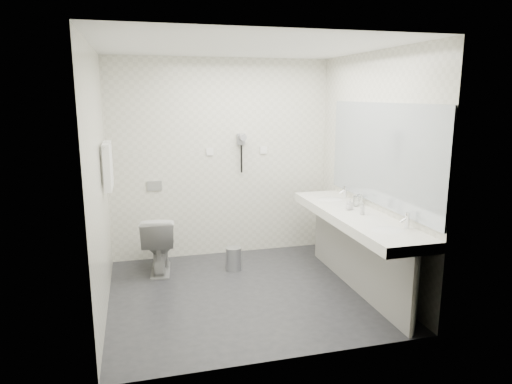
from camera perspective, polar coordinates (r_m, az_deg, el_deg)
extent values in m
plane|color=#27282D|center=(4.99, -1.25, -12.32)|extent=(2.80, 2.80, 0.00)
plane|color=white|center=(4.57, -1.40, 17.58)|extent=(2.80, 2.80, 0.00)
plane|color=silver|center=(5.88, -4.29, 4.08)|extent=(2.80, 0.00, 2.80)
plane|color=silver|center=(3.40, 3.80, -1.74)|extent=(2.80, 0.00, 2.80)
plane|color=silver|center=(4.51, -18.90, 1.06)|extent=(0.00, 2.60, 2.60)
plane|color=silver|center=(5.12, 14.10, 2.59)|extent=(0.00, 2.60, 2.60)
cube|color=white|center=(4.92, 12.13, -3.07)|extent=(0.55, 2.20, 0.10)
cube|color=gray|center=(5.05, 12.17, -7.70)|extent=(0.03, 2.15, 0.75)
cylinder|color=silver|center=(4.24, 19.01, -12.05)|extent=(0.06, 0.06, 0.75)
cylinder|color=silver|center=(5.96, 7.93, -4.49)|extent=(0.06, 0.06, 0.75)
cube|color=#B2BCC6|center=(4.92, 15.18, 4.51)|extent=(0.02, 2.20, 1.05)
ellipsoid|color=white|center=(4.36, 15.99, -4.73)|extent=(0.40, 0.31, 0.05)
ellipsoid|color=white|center=(5.48, 9.10, -1.03)|extent=(0.40, 0.31, 0.05)
cylinder|color=silver|center=(4.44, 18.23, -3.37)|extent=(0.04, 0.04, 0.15)
cylinder|color=silver|center=(5.54, 10.97, 0.00)|extent=(0.04, 0.04, 0.15)
imported|color=silver|center=(5.00, 11.55, -1.49)|extent=(0.06, 0.06, 0.12)
imported|color=silver|center=(4.99, 11.37, -1.76)|extent=(0.09, 0.09, 0.08)
imported|color=silver|center=(4.82, 13.04, -2.02)|extent=(0.06, 0.06, 0.13)
cylinder|color=silver|center=(5.18, 12.24, -1.10)|extent=(0.07, 0.07, 0.11)
cylinder|color=silver|center=(5.25, 12.70, -0.92)|extent=(0.06, 0.06, 0.12)
imported|color=white|center=(5.55, -11.95, -6.25)|extent=(0.45, 0.71, 0.68)
cube|color=#B2B5BA|center=(5.82, -12.47, 0.76)|extent=(0.18, 0.02, 0.12)
cylinder|color=#B2B5BA|center=(5.55, -2.79, -8.30)|extent=(0.20, 0.20, 0.26)
cylinder|color=#B2B5BA|center=(5.51, -2.80, -6.96)|extent=(0.19, 0.19, 0.02)
cylinder|color=silver|center=(5.01, -18.15, 5.61)|extent=(0.02, 0.62, 0.02)
cube|color=white|center=(4.90, -17.95, 2.89)|extent=(0.07, 0.24, 0.48)
cube|color=white|center=(5.17, -17.80, 3.36)|extent=(0.07, 0.24, 0.48)
cube|color=gray|center=(5.87, -1.86, 6.56)|extent=(0.10, 0.04, 0.14)
cylinder|color=gray|center=(5.80, -1.70, 6.79)|extent=(0.08, 0.14, 0.08)
cylinder|color=black|center=(5.88, -1.81, 4.12)|extent=(0.02, 0.02, 0.35)
cube|color=white|center=(5.83, -5.74, 4.98)|extent=(0.09, 0.02, 0.09)
cube|color=white|center=(5.98, 0.93, 5.21)|extent=(0.09, 0.02, 0.09)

